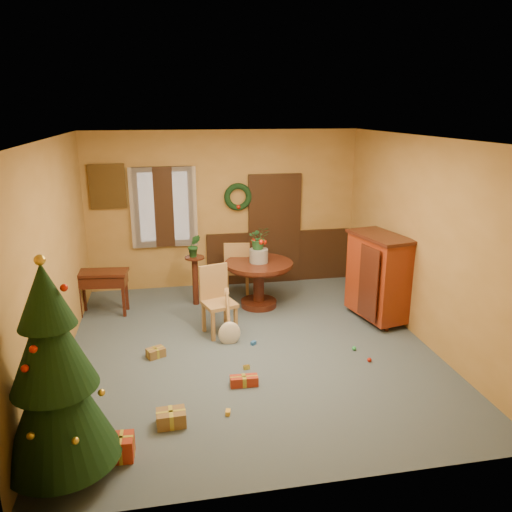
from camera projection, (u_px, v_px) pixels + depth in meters
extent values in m
plane|color=#394A53|center=(250.00, 348.00, 7.08)|extent=(5.50, 5.50, 0.00)
plane|color=silver|center=(249.00, 138.00, 6.25)|extent=(5.50, 5.50, 0.00)
plane|color=olive|center=(224.00, 210.00, 9.25)|extent=(5.00, 0.00, 5.00)
plane|color=olive|center=(308.00, 339.00, 4.07)|extent=(5.00, 0.00, 5.00)
plane|color=olive|center=(53.00, 260.00, 6.22)|extent=(0.00, 5.50, 5.50)
plane|color=olive|center=(422.00, 241.00, 7.11)|extent=(0.00, 5.50, 5.50)
cube|color=black|center=(279.00, 256.00, 9.67)|extent=(2.80, 0.06, 1.00)
cube|color=black|center=(274.00, 229.00, 9.49)|extent=(1.00, 0.08, 2.10)
cube|color=white|center=(274.00, 231.00, 9.53)|extent=(0.80, 0.03, 1.90)
cube|color=black|center=(164.00, 207.00, 8.98)|extent=(1.05, 0.08, 1.45)
cube|color=white|center=(164.00, 207.00, 9.01)|extent=(0.88, 0.03, 1.25)
cube|color=white|center=(142.00, 208.00, 8.87)|extent=(0.42, 0.02, 1.45)
cube|color=white|center=(185.00, 207.00, 9.00)|extent=(0.42, 0.02, 1.45)
torus|color=black|center=(238.00, 197.00, 9.15)|extent=(0.51, 0.11, 0.51)
cube|color=#4C3819|center=(107.00, 186.00, 8.71)|extent=(0.62, 0.05, 0.78)
cube|color=gray|center=(108.00, 186.00, 8.74)|extent=(0.48, 0.02, 0.62)
cylinder|color=black|center=(259.00, 264.00, 8.36)|extent=(1.15, 1.15, 0.06)
cylinder|color=black|center=(259.00, 267.00, 8.37)|extent=(1.02, 1.02, 0.04)
cylinder|color=black|center=(259.00, 285.00, 8.46)|extent=(0.18, 0.18, 0.63)
cylinder|color=black|center=(259.00, 303.00, 8.56)|extent=(0.61, 0.61, 0.10)
cylinder|color=slate|center=(259.00, 256.00, 8.31)|extent=(0.31, 0.31, 0.23)
imported|color=#1E4C23|center=(259.00, 238.00, 8.23)|extent=(0.35, 0.30, 0.39)
cube|color=olive|center=(219.00, 304.00, 7.39)|extent=(0.56, 0.56, 0.05)
cube|color=olive|center=(213.00, 282.00, 7.48)|extent=(0.44, 0.17, 0.53)
cube|color=olive|center=(226.00, 313.00, 7.69)|extent=(0.06, 0.06, 0.46)
cube|color=olive|center=(204.00, 317.00, 7.53)|extent=(0.06, 0.06, 0.46)
cube|color=olive|center=(236.00, 322.00, 7.38)|extent=(0.06, 0.06, 0.46)
cube|color=olive|center=(213.00, 326.00, 7.22)|extent=(0.06, 0.06, 0.46)
cube|color=olive|center=(237.00, 270.00, 8.94)|extent=(0.51, 0.51, 0.05)
cube|color=olive|center=(237.00, 258.00, 8.66)|extent=(0.45, 0.11, 0.53)
cube|color=olive|center=(227.00, 287.00, 8.83)|extent=(0.05, 0.05, 0.46)
cube|color=olive|center=(247.00, 286.00, 8.84)|extent=(0.05, 0.05, 0.46)
cube|color=olive|center=(227.00, 280.00, 9.17)|extent=(0.05, 0.05, 0.46)
cube|color=olive|center=(247.00, 280.00, 9.19)|extent=(0.05, 0.05, 0.46)
cylinder|color=black|center=(195.00, 281.00, 8.54)|extent=(0.10, 0.10, 0.83)
cylinder|color=black|center=(195.00, 258.00, 8.42)|extent=(0.33, 0.33, 0.03)
imported|color=#19471E|center=(194.00, 246.00, 8.36)|extent=(0.21, 0.17, 0.39)
cylinder|color=#382111|center=(66.00, 463.00, 4.61)|extent=(0.13, 0.13, 0.22)
cone|color=black|center=(58.00, 398.00, 4.42)|extent=(1.03, 1.03, 1.22)
cone|color=black|center=(50.00, 341.00, 4.26)|extent=(0.75, 0.75, 0.89)
cone|color=black|center=(44.00, 295.00, 4.14)|extent=(0.49, 0.49, 0.56)
sphere|color=gold|center=(40.00, 260.00, 4.05)|extent=(0.09, 0.09, 0.09)
cube|color=black|center=(101.00, 273.00, 8.05)|extent=(0.86, 0.49, 0.05)
cube|color=black|center=(102.00, 280.00, 8.09)|extent=(0.81, 0.45, 0.18)
cube|color=black|center=(81.00, 296.00, 8.10)|extent=(0.08, 0.30, 0.68)
cube|color=black|center=(125.00, 293.00, 8.22)|extent=(0.08, 0.30, 0.68)
cube|color=#5D200A|center=(378.00, 277.00, 7.83)|extent=(0.71, 1.11, 1.28)
cube|color=black|center=(381.00, 236.00, 7.64)|extent=(0.79, 1.19, 0.05)
cylinder|color=black|center=(387.00, 328.00, 7.61)|extent=(0.07, 0.07, 0.09)
cylinder|color=black|center=(364.00, 306.00, 8.43)|extent=(0.07, 0.07, 0.09)
cube|color=brown|center=(171.00, 418.00, 5.33)|extent=(0.32, 0.24, 0.16)
cube|color=gold|center=(171.00, 418.00, 5.33)|extent=(0.31, 0.05, 0.17)
cube|color=gold|center=(171.00, 418.00, 5.33)|extent=(0.05, 0.23, 0.17)
cube|color=#9E2C15|center=(122.00, 447.00, 4.82)|extent=(0.24, 0.24, 0.23)
cube|color=gold|center=(122.00, 447.00, 4.82)|extent=(0.24, 0.04, 0.24)
cube|color=gold|center=(122.00, 447.00, 4.82)|extent=(0.04, 0.24, 0.24)
cube|color=brown|center=(156.00, 353.00, 6.80)|extent=(0.28, 0.25, 0.13)
cube|color=gold|center=(156.00, 353.00, 6.80)|extent=(0.23, 0.12, 0.13)
cube|color=gold|center=(156.00, 353.00, 6.80)|extent=(0.10, 0.16, 0.13)
cube|color=#9E2C15|center=(244.00, 381.00, 6.10)|extent=(0.34, 0.15, 0.12)
cube|color=gold|center=(244.00, 381.00, 6.10)|extent=(0.35, 0.03, 0.12)
cube|color=gold|center=(244.00, 381.00, 6.10)|extent=(0.05, 0.14, 0.12)
cube|color=#275EA9|center=(253.00, 343.00, 7.16)|extent=(0.09, 0.09, 0.05)
sphere|color=green|center=(354.00, 348.00, 6.99)|extent=(0.06, 0.06, 0.06)
cube|color=gold|center=(228.00, 412.00, 5.53)|extent=(0.07, 0.09, 0.05)
sphere|color=red|center=(369.00, 360.00, 6.67)|extent=(0.06, 0.06, 0.06)
cube|color=gold|center=(246.00, 367.00, 6.49)|extent=(0.09, 0.07, 0.05)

